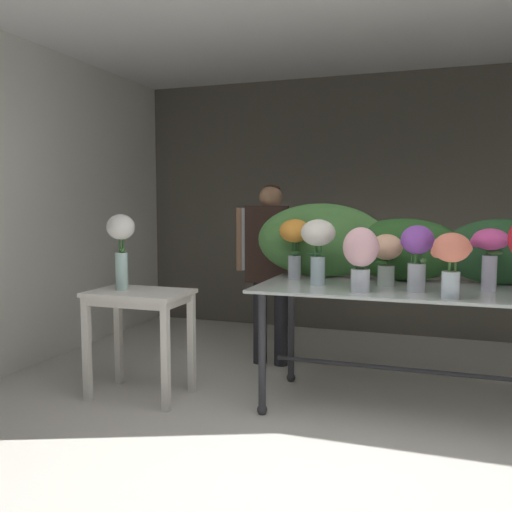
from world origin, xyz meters
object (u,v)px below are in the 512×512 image
at_px(florist, 270,254).
at_px(vase_peach_lilies, 386,254).
at_px(vase_ivory_stock, 318,241).
at_px(display_table_glass, 404,306).
at_px(vase_fuchsia_freesia, 490,249).
at_px(vase_blush_ranunculus, 361,253).
at_px(vase_violet_tulips, 417,251).
at_px(vase_coral_hydrangea, 451,256).
at_px(vase_sunset_snapdragons, 295,239).
at_px(vase_white_roses_tall, 121,241).
at_px(side_table_white, 140,308).

bearing_deg(florist, vase_peach_lilies, -34.27).
bearing_deg(vase_ivory_stock, display_table_glass, 6.67).
distance_m(vase_peach_lilies, vase_ivory_stock, 0.47).
distance_m(vase_peach_lilies, vase_fuchsia_freesia, 0.65).
xyz_separation_m(display_table_glass, vase_blush_ranunculus, (-0.25, -0.27, 0.37)).
bearing_deg(vase_blush_ranunculus, vase_ivory_stock, 148.56).
bearing_deg(vase_blush_ranunculus, vase_violet_tulips, 17.67).
bearing_deg(vase_violet_tulips, vase_fuchsia_freesia, 22.97).
bearing_deg(vase_coral_hydrangea, vase_sunset_snapdragons, 154.43).
height_order(vase_peach_lilies, vase_violet_tulips, vase_violet_tulips).
bearing_deg(vase_fuchsia_freesia, vase_coral_hydrangea, -121.98).
relative_size(vase_coral_hydrangea, vase_fuchsia_freesia, 0.97).
bearing_deg(vase_peach_lilies, vase_violet_tulips, -43.57).
bearing_deg(vase_ivory_stock, vase_sunset_snapdragons, 133.92).
bearing_deg(vase_violet_tulips, florist, 144.00).
relative_size(vase_peach_lilies, vase_fuchsia_freesia, 0.88).
bearing_deg(vase_peach_lilies, display_table_glass, -17.22).
relative_size(vase_ivory_stock, vase_blush_ranunculus, 1.10).
relative_size(display_table_glass, vase_white_roses_tall, 3.56).
bearing_deg(florist, vase_ivory_stock, -53.85).
bearing_deg(vase_coral_hydrangea, vase_white_roses_tall, 179.23).
height_order(display_table_glass, vase_sunset_snapdragons, vase_sunset_snapdragons).
relative_size(display_table_glass, vase_blush_ranunculus, 4.77).
xyz_separation_m(vase_ivory_stock, vase_fuchsia_freesia, (1.10, 0.09, -0.04)).
bearing_deg(vase_coral_hydrangea, vase_ivory_stock, 161.79).
height_order(florist, vase_fuchsia_freesia, florist).
distance_m(vase_coral_hydrangea, vase_white_roses_tall, 2.26).
bearing_deg(side_table_white, florist, 58.68).
bearing_deg(florist, display_table_glass, -32.64).
height_order(vase_sunset_snapdragons, vase_blush_ranunculus, vase_sunset_snapdragons).
bearing_deg(vase_fuchsia_freesia, vase_ivory_stock, -175.15).
relative_size(display_table_glass, side_table_white, 2.52).
xyz_separation_m(florist, vase_coral_hydrangea, (1.46, -1.11, 0.12)).
bearing_deg(display_table_glass, vase_white_roses_tall, -170.79).
bearing_deg(display_table_glass, florist, 147.36).
distance_m(vase_peach_lilies, vase_blush_ranunculus, 0.33).
distance_m(display_table_glass, vase_white_roses_tall, 2.05).
height_order(vase_violet_tulips, vase_blush_ranunculus, vase_violet_tulips).
distance_m(florist, vase_ivory_stock, 1.04).
bearing_deg(vase_white_roses_tall, side_table_white, -0.00).
bearing_deg(side_table_white, display_table_glass, 9.91).
height_order(vase_coral_hydrangea, vase_blush_ranunculus, vase_blush_ranunculus).
relative_size(side_table_white, vase_sunset_snapdragons, 1.75).
height_order(florist, vase_blush_ranunculus, florist).
distance_m(side_table_white, florist, 1.30).
distance_m(vase_violet_tulips, vase_coral_hydrangea, 0.28).
relative_size(florist, vase_white_roses_tall, 2.85).
height_order(vase_sunset_snapdragons, vase_ivory_stock, vase_ivory_stock).
height_order(vase_coral_hydrangea, vase_white_roses_tall, vase_white_roses_tall).
xyz_separation_m(display_table_glass, vase_ivory_stock, (-0.58, -0.07, 0.43)).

